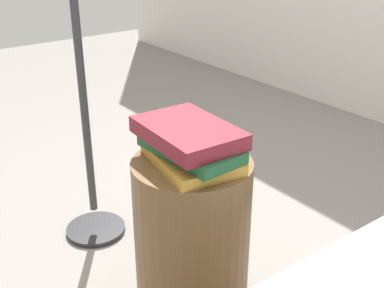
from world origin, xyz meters
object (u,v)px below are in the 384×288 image
side_table (192,244)px  book_ochre (192,158)px  book_maroon (188,133)px  book_forest (191,148)px

side_table → book_ochre: (0.01, -0.01, 0.29)m
book_ochre → side_table: bearing=148.7°
side_table → book_maroon: (-0.01, -0.01, 0.37)m
book_ochre → book_maroon: size_ratio=0.91×
side_table → book_maroon: 0.37m
side_table → book_ochre: book_ochre is taller
side_table → book_forest: bearing=-51.4°
side_table → book_maroon: bearing=-144.4°
book_forest → book_ochre: bearing=113.0°
book_forest → book_maroon: bearing=162.8°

